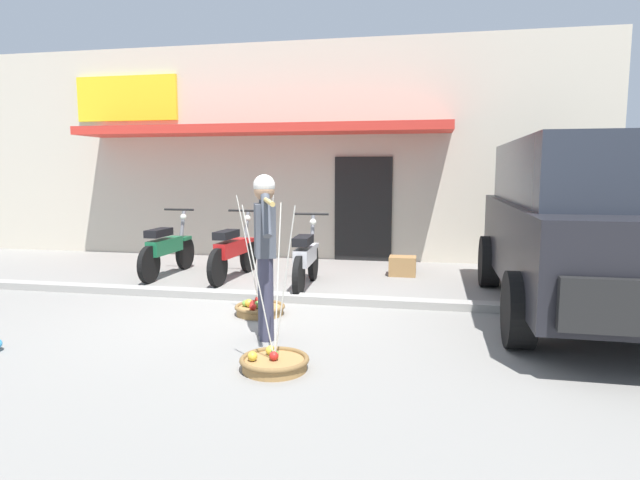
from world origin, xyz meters
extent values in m
plane|color=gray|center=(0.00, 0.00, 0.00)|extent=(90.00, 90.00, 0.00)
cube|color=gray|center=(0.00, 0.70, 0.05)|extent=(20.00, 0.24, 0.10)
cylinder|color=#38384C|center=(0.27, -0.97, 0.43)|extent=(0.15, 0.15, 0.86)
cylinder|color=#38384C|center=(0.21, -0.80, 0.43)|extent=(0.15, 0.15, 0.86)
cube|color=#474C56|center=(0.24, -0.88, 1.13)|extent=(0.31, 0.39, 0.54)
sphere|color=tan|center=(0.24, -0.88, 1.53)|extent=(0.21, 0.21, 0.21)
sphere|color=silver|center=(0.24, -0.88, 1.58)|extent=(0.22, 0.22, 0.22)
cylinder|color=#474C56|center=(0.33, -1.11, 1.30)|extent=(0.21, 0.35, 0.43)
cylinder|color=#474C56|center=(0.15, -0.66, 1.30)|extent=(0.21, 0.35, 0.43)
cylinder|color=tan|center=(0.24, -0.88, 1.45)|extent=(0.72, 1.76, 0.04)
cylinder|color=#9E7542|center=(0.58, -1.76, 0.04)|extent=(0.57, 0.57, 0.09)
torus|color=brown|center=(0.58, -1.76, 0.10)|extent=(0.61, 0.61, 0.05)
sphere|color=red|center=(0.58, -1.77, 0.13)|extent=(0.08, 0.08, 0.08)
sphere|color=#6DA840|center=(0.57, -1.73, 0.13)|extent=(0.08, 0.08, 0.08)
sphere|color=gold|center=(0.40, -1.82, 0.13)|extent=(0.09, 0.09, 0.09)
sphere|color=yellow|center=(0.51, -1.64, 0.13)|extent=(0.09, 0.09, 0.09)
cylinder|color=silver|center=(0.58, -1.63, 0.77)|extent=(0.01, 0.27, 1.36)
cylinder|color=silver|center=(0.47, -1.82, 0.77)|extent=(0.24, 0.14, 1.36)
cylinder|color=silver|center=(0.69, -1.82, 0.77)|extent=(0.24, 0.14, 1.36)
cylinder|color=#9E7542|center=(-0.10, -0.01, 0.04)|extent=(0.57, 0.57, 0.09)
torus|color=brown|center=(-0.10, -0.01, 0.10)|extent=(0.61, 0.61, 0.05)
sphere|color=#73B244|center=(-0.28, -0.02, 0.13)|extent=(0.08, 0.08, 0.08)
sphere|color=gold|center=(-0.23, -0.04, 0.14)|extent=(0.10, 0.10, 0.10)
sphere|color=red|center=(-0.17, -0.06, 0.14)|extent=(0.09, 0.09, 0.09)
sphere|color=#6AA43E|center=(-0.10, -0.08, 0.14)|extent=(0.09, 0.09, 0.09)
sphere|color=red|center=(-0.14, -0.18, 0.13)|extent=(0.09, 0.09, 0.09)
sphere|color=red|center=(-0.13, 0.00, 0.18)|extent=(0.08, 0.08, 0.08)
cylinder|color=silver|center=(-0.10, 0.12, 0.77)|extent=(0.01, 0.27, 1.36)
cylinder|color=silver|center=(-0.22, -0.08, 0.77)|extent=(0.24, 0.14, 1.36)
cylinder|color=silver|center=(0.01, -0.08, 0.77)|extent=(0.24, 0.14, 1.36)
cylinder|color=black|center=(-2.33, 2.67, 0.29)|extent=(0.09, 0.58, 0.58)
cylinder|color=black|center=(-2.34, 1.43, 0.29)|extent=(0.09, 0.58, 0.58)
cube|color=#19663D|center=(-2.33, 2.67, 0.55)|extent=(0.14, 0.28, 0.06)
cube|color=#19663D|center=(-2.34, 1.95, 0.51)|extent=(0.21, 0.90, 0.24)
cube|color=black|center=(-2.34, 1.77, 0.75)|extent=(0.23, 0.56, 0.12)
cylinder|color=slate|center=(-2.33, 2.57, 0.68)|extent=(0.06, 0.30, 0.76)
cylinder|color=black|center=(-2.33, 2.49, 1.07)|extent=(0.54, 0.04, 0.04)
sphere|color=silver|center=(-2.33, 2.65, 0.93)|extent=(0.11, 0.11, 0.11)
cylinder|color=black|center=(-1.14, 2.63, 0.29)|extent=(0.11, 0.58, 0.58)
cylinder|color=black|center=(-1.21, 1.40, 0.29)|extent=(0.11, 0.58, 0.58)
cube|color=red|center=(-1.14, 2.63, 0.55)|extent=(0.15, 0.29, 0.06)
cube|color=red|center=(-1.18, 1.91, 0.51)|extent=(0.25, 0.91, 0.24)
cube|color=black|center=(-1.19, 1.73, 0.75)|extent=(0.25, 0.57, 0.12)
cylinder|color=slate|center=(-1.15, 2.53, 0.68)|extent=(0.08, 0.30, 0.76)
cylinder|color=black|center=(-1.15, 2.45, 1.07)|extent=(0.54, 0.07, 0.04)
sphere|color=silver|center=(-1.14, 2.61, 0.93)|extent=(0.11, 0.11, 0.11)
cylinder|color=black|center=(0.10, 2.17, 0.29)|extent=(0.11, 0.58, 0.58)
cylinder|color=black|center=(0.16, 0.93, 0.29)|extent=(0.11, 0.58, 0.58)
cube|color=silver|center=(0.10, 2.17, 0.55)|extent=(0.15, 0.29, 0.06)
cube|color=silver|center=(0.13, 1.45, 0.51)|extent=(0.24, 0.91, 0.24)
cube|color=black|center=(0.14, 1.27, 0.75)|extent=(0.25, 0.57, 0.12)
cylinder|color=slate|center=(0.10, 2.07, 0.68)|extent=(0.07, 0.30, 0.76)
cylinder|color=black|center=(0.11, 1.99, 1.07)|extent=(0.54, 0.06, 0.04)
sphere|color=silver|center=(0.10, 2.15, 0.93)|extent=(0.11, 0.11, 0.11)
cube|color=black|center=(3.73, 0.75, 0.86)|extent=(1.95, 4.72, 0.96)
cube|color=#282D38|center=(3.73, 0.90, 1.72)|extent=(1.75, 3.68, 0.76)
cylinder|color=black|center=(2.76, -0.70, 0.38)|extent=(0.27, 0.76, 0.76)
cylinder|color=black|center=(4.69, 2.19, 0.38)|extent=(0.27, 0.76, 0.76)
cylinder|color=black|center=(2.79, 2.21, 0.38)|extent=(0.27, 0.76, 0.76)
cube|color=beige|center=(-1.30, 6.74, 2.10)|extent=(13.00, 5.00, 4.20)
cube|color=red|center=(-1.30, 3.74, 2.50)|extent=(7.15, 1.00, 0.16)
cube|color=yellow|center=(-4.22, 4.19, 3.20)|extent=(2.20, 0.08, 0.90)
cube|color=black|center=(0.65, 4.22, 1.00)|extent=(1.10, 0.06, 2.00)
cube|color=olive|center=(1.48, 2.81, 0.16)|extent=(0.44, 0.36, 0.32)
camera|label=1|loc=(1.86, -6.14, 1.73)|focal=30.33mm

